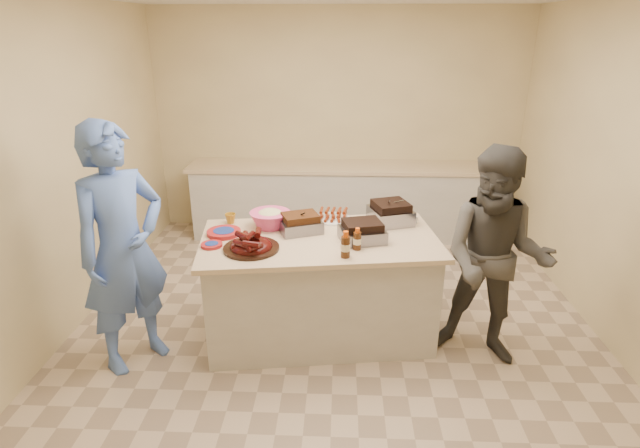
{
  "coord_description": "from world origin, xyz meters",
  "views": [
    {
      "loc": [
        0.04,
        -3.68,
        2.45
      ],
      "look_at": [
        -0.12,
        0.02,
        0.99
      ],
      "focal_mm": 28.0,
      "sensor_mm": 36.0,
      "label": 1
    }
  ],
  "objects_px": {
    "rib_platter": "(251,249)",
    "guest_gray": "(481,355)",
    "island": "(320,333)",
    "plastic_cup": "(231,223)",
    "roasting_pan": "(390,223)",
    "coleslaw_bowl": "(271,227)",
    "bbq_bottle_a": "(345,257)",
    "mustard_bottle": "(303,233)",
    "guest_blue": "(140,357)",
    "bbq_bottle_b": "(357,249)"
  },
  "relations": [
    {
      "from": "bbq_bottle_b",
      "to": "island",
      "type": "bearing_deg",
      "value": 144.28
    },
    {
      "from": "bbq_bottle_a",
      "to": "roasting_pan",
      "type": "bearing_deg",
      "value": 61.12
    },
    {
      "from": "guest_gray",
      "to": "plastic_cup",
      "type": "bearing_deg",
      "value": -174.35
    },
    {
      "from": "rib_platter",
      "to": "roasting_pan",
      "type": "relative_size",
      "value": 1.32
    },
    {
      "from": "mustard_bottle",
      "to": "plastic_cup",
      "type": "xyz_separation_m",
      "value": [
        -0.63,
        0.19,
        0.0
      ]
    },
    {
      "from": "bbq_bottle_a",
      "to": "mustard_bottle",
      "type": "xyz_separation_m",
      "value": [
        -0.34,
        0.45,
        0.0
      ]
    },
    {
      "from": "plastic_cup",
      "to": "guest_gray",
      "type": "distance_m",
      "value": 2.33
    },
    {
      "from": "rib_platter",
      "to": "guest_gray",
      "type": "relative_size",
      "value": 0.25
    },
    {
      "from": "rib_platter",
      "to": "mustard_bottle",
      "type": "height_order",
      "value": "rib_platter"
    },
    {
      "from": "bbq_bottle_b",
      "to": "mustard_bottle",
      "type": "bearing_deg",
      "value": 144.31
    },
    {
      "from": "bbq_bottle_b",
      "to": "guest_gray",
      "type": "bearing_deg",
      "value": -2.53
    },
    {
      "from": "island",
      "to": "mustard_bottle",
      "type": "height_order",
      "value": "mustard_bottle"
    },
    {
      "from": "plastic_cup",
      "to": "mustard_bottle",
      "type": "bearing_deg",
      "value": -16.71
    },
    {
      "from": "rib_platter",
      "to": "guest_blue",
      "type": "height_order",
      "value": "rib_platter"
    },
    {
      "from": "guest_blue",
      "to": "coleslaw_bowl",
      "type": "bearing_deg",
      "value": -19.93
    },
    {
      "from": "plastic_cup",
      "to": "guest_blue",
      "type": "distance_m",
      "value": 1.3
    },
    {
      "from": "guest_blue",
      "to": "bbq_bottle_b",
      "type": "bearing_deg",
      "value": -45.23
    },
    {
      "from": "roasting_pan",
      "to": "bbq_bottle_b",
      "type": "bearing_deg",
      "value": -136.39
    },
    {
      "from": "guest_blue",
      "to": "guest_gray",
      "type": "relative_size",
      "value": 1.11
    },
    {
      "from": "bbq_bottle_a",
      "to": "bbq_bottle_b",
      "type": "relative_size",
      "value": 1.16
    },
    {
      "from": "bbq_bottle_b",
      "to": "plastic_cup",
      "type": "height_order",
      "value": "bbq_bottle_b"
    },
    {
      "from": "plastic_cup",
      "to": "guest_blue",
      "type": "height_order",
      "value": "plastic_cup"
    },
    {
      "from": "roasting_pan",
      "to": "coleslaw_bowl",
      "type": "height_order",
      "value": "coleslaw_bowl"
    },
    {
      "from": "island",
      "to": "bbq_bottle_b",
      "type": "bearing_deg",
      "value": -43.48
    },
    {
      "from": "bbq_bottle_b",
      "to": "rib_platter",
      "type": "bearing_deg",
      "value": -177.71
    },
    {
      "from": "coleslaw_bowl",
      "to": "plastic_cup",
      "type": "bearing_deg",
      "value": 167.16
    },
    {
      "from": "roasting_pan",
      "to": "guest_blue",
      "type": "height_order",
      "value": "roasting_pan"
    },
    {
      "from": "coleslaw_bowl",
      "to": "bbq_bottle_b",
      "type": "height_order",
      "value": "coleslaw_bowl"
    },
    {
      "from": "bbq_bottle_a",
      "to": "guest_blue",
      "type": "height_order",
      "value": "bbq_bottle_a"
    },
    {
      "from": "plastic_cup",
      "to": "rib_platter",
      "type": "bearing_deg",
      "value": -63.25
    },
    {
      "from": "rib_platter",
      "to": "roasting_pan",
      "type": "bearing_deg",
      "value": 28.66
    },
    {
      "from": "bbq_bottle_a",
      "to": "bbq_bottle_b",
      "type": "bearing_deg",
      "value": 56.84
    },
    {
      "from": "rib_platter",
      "to": "mustard_bottle",
      "type": "bearing_deg",
      "value": 43.33
    },
    {
      "from": "island",
      "to": "plastic_cup",
      "type": "distance_m",
      "value": 1.22
    },
    {
      "from": "island",
      "to": "guest_gray",
      "type": "relative_size",
      "value": 1.11
    },
    {
      "from": "island",
      "to": "roasting_pan",
      "type": "relative_size",
      "value": 5.82
    },
    {
      "from": "roasting_pan",
      "to": "coleslaw_bowl",
      "type": "bearing_deg",
      "value": 169.65
    },
    {
      "from": "guest_gray",
      "to": "island",
      "type": "bearing_deg",
      "value": -170.64
    },
    {
      "from": "coleslaw_bowl",
      "to": "plastic_cup",
      "type": "height_order",
      "value": "coleslaw_bowl"
    },
    {
      "from": "roasting_pan",
      "to": "plastic_cup",
      "type": "xyz_separation_m",
      "value": [
        -1.36,
        -0.07,
        0.0
      ]
    },
    {
      "from": "bbq_bottle_b",
      "to": "guest_gray",
      "type": "height_order",
      "value": "bbq_bottle_b"
    },
    {
      "from": "island",
      "to": "roasting_pan",
      "type": "distance_m",
      "value": 1.12
    },
    {
      "from": "bbq_bottle_b",
      "to": "guest_blue",
      "type": "xyz_separation_m",
      "value": [
        -1.71,
        -0.2,
        -0.89
      ]
    },
    {
      "from": "mustard_bottle",
      "to": "guest_blue",
      "type": "bearing_deg",
      "value": -158.25
    },
    {
      "from": "guest_gray",
      "to": "mustard_bottle",
      "type": "bearing_deg",
      "value": -173.45
    },
    {
      "from": "island",
      "to": "coleslaw_bowl",
      "type": "height_order",
      "value": "coleslaw_bowl"
    },
    {
      "from": "island",
      "to": "roasting_pan",
      "type": "bearing_deg",
      "value": 23.56
    },
    {
      "from": "bbq_bottle_b",
      "to": "roasting_pan",
      "type": "bearing_deg",
      "value": 62.2
    },
    {
      "from": "rib_platter",
      "to": "guest_gray",
      "type": "xyz_separation_m",
      "value": [
        1.82,
        -0.01,
        -0.89
      ]
    },
    {
      "from": "island",
      "to": "coleslaw_bowl",
      "type": "bearing_deg",
      "value": 145.61
    }
  ]
}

